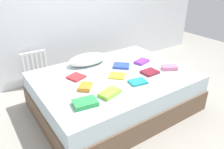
{
  "coord_description": "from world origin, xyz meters",
  "views": [
    {
      "loc": [
        -1.47,
        -2.1,
        1.76
      ],
      "look_at": [
        0.0,
        0.05,
        0.48
      ],
      "focal_mm": 35.25,
      "sensor_mm": 36.0,
      "label": 1
    }
  ],
  "objects_px": {
    "bed": "(114,91)",
    "textbook_blue": "(121,66)",
    "textbook_red": "(76,77)",
    "textbook_green": "(85,103)",
    "textbook_lime": "(110,93)",
    "textbook_pink": "(169,68)",
    "textbook_orange": "(85,87)",
    "radiator": "(35,65)",
    "textbook_maroon": "(150,72)",
    "textbook_purple": "(142,61)",
    "pillow": "(88,59)",
    "textbook_teal": "(138,82)",
    "textbook_yellow": "(117,76)"
  },
  "relations": [
    {
      "from": "textbook_red",
      "to": "textbook_blue",
      "type": "xyz_separation_m",
      "value": [
        0.67,
        -0.05,
        0.0
      ]
    },
    {
      "from": "bed",
      "to": "textbook_yellow",
      "type": "relative_size",
      "value": 9.99
    },
    {
      "from": "pillow",
      "to": "textbook_teal",
      "type": "relative_size",
      "value": 2.82
    },
    {
      "from": "bed",
      "to": "textbook_blue",
      "type": "distance_m",
      "value": 0.38
    },
    {
      "from": "pillow",
      "to": "textbook_pink",
      "type": "xyz_separation_m",
      "value": [
        0.83,
        -0.79,
        -0.04
      ]
    },
    {
      "from": "textbook_green",
      "to": "textbook_red",
      "type": "height_order",
      "value": "textbook_green"
    },
    {
      "from": "textbook_orange",
      "to": "textbook_blue",
      "type": "relative_size",
      "value": 0.8
    },
    {
      "from": "textbook_red",
      "to": "textbook_green",
      "type": "bearing_deg",
      "value": -126.75
    },
    {
      "from": "textbook_purple",
      "to": "textbook_blue",
      "type": "height_order",
      "value": "textbook_purple"
    },
    {
      "from": "textbook_teal",
      "to": "textbook_orange",
      "type": "bearing_deg",
      "value": 168.77
    },
    {
      "from": "textbook_yellow",
      "to": "textbook_teal",
      "type": "height_order",
      "value": "textbook_teal"
    },
    {
      "from": "textbook_pink",
      "to": "textbook_orange",
      "type": "distance_m",
      "value": 1.21
    },
    {
      "from": "textbook_red",
      "to": "textbook_lime",
      "type": "xyz_separation_m",
      "value": [
        0.12,
        -0.57,
        0.01
      ]
    },
    {
      "from": "textbook_green",
      "to": "bed",
      "type": "bearing_deg",
      "value": 42.01
    },
    {
      "from": "textbook_lime",
      "to": "textbook_red",
      "type": "bearing_deg",
      "value": 86.82
    },
    {
      "from": "textbook_lime",
      "to": "textbook_purple",
      "type": "bearing_deg",
      "value": 13.04
    },
    {
      "from": "textbook_pink",
      "to": "textbook_maroon",
      "type": "relative_size",
      "value": 0.99
    },
    {
      "from": "radiator",
      "to": "textbook_maroon",
      "type": "height_order",
      "value": "radiator"
    },
    {
      "from": "radiator",
      "to": "textbook_lime",
      "type": "xyz_separation_m",
      "value": [
        0.36,
        -1.58,
        0.16
      ]
    },
    {
      "from": "textbook_yellow",
      "to": "textbook_purple",
      "type": "relative_size",
      "value": 0.91
    },
    {
      "from": "bed",
      "to": "textbook_yellow",
      "type": "bearing_deg",
      "value": -86.18
    },
    {
      "from": "radiator",
      "to": "textbook_teal",
      "type": "xyz_separation_m",
      "value": [
        0.79,
        -1.55,
        0.15
      ]
    },
    {
      "from": "textbook_lime",
      "to": "textbook_green",
      "type": "bearing_deg",
      "value": 169.03
    },
    {
      "from": "bed",
      "to": "textbook_green",
      "type": "bearing_deg",
      "value": -147.54
    },
    {
      "from": "pillow",
      "to": "textbook_lime",
      "type": "height_order",
      "value": "pillow"
    },
    {
      "from": "textbook_yellow",
      "to": "textbook_maroon",
      "type": "xyz_separation_m",
      "value": [
        0.41,
        -0.17,
        0.01
      ]
    },
    {
      "from": "textbook_yellow",
      "to": "textbook_red",
      "type": "relative_size",
      "value": 1.06
    },
    {
      "from": "pillow",
      "to": "textbook_yellow",
      "type": "relative_size",
      "value": 2.9
    },
    {
      "from": "radiator",
      "to": "pillow",
      "type": "bearing_deg",
      "value": -50.48
    },
    {
      "from": "radiator",
      "to": "textbook_pink",
      "type": "xyz_separation_m",
      "value": [
        1.4,
        -1.49,
        0.16
      ]
    },
    {
      "from": "textbook_purple",
      "to": "textbook_green",
      "type": "bearing_deg",
      "value": -171.94
    },
    {
      "from": "radiator",
      "to": "pillow",
      "type": "relative_size",
      "value": 0.78
    },
    {
      "from": "textbook_blue",
      "to": "radiator",
      "type": "bearing_deg",
      "value": 172.83
    },
    {
      "from": "pillow",
      "to": "textbook_yellow",
      "type": "distance_m",
      "value": 0.58
    },
    {
      "from": "radiator",
      "to": "textbook_pink",
      "type": "distance_m",
      "value": 2.05
    },
    {
      "from": "textbook_blue",
      "to": "bed",
      "type": "bearing_deg",
      "value": -104.87
    },
    {
      "from": "bed",
      "to": "textbook_teal",
      "type": "xyz_separation_m",
      "value": [
        0.11,
        -0.35,
        0.27
      ]
    },
    {
      "from": "textbook_red",
      "to": "textbook_purple",
      "type": "bearing_deg",
      "value": -24.58
    },
    {
      "from": "textbook_orange",
      "to": "textbook_maroon",
      "type": "height_order",
      "value": "textbook_orange"
    },
    {
      "from": "radiator",
      "to": "textbook_green",
      "type": "xyz_separation_m",
      "value": [
        0.05,
        -1.61,
        0.16
      ]
    },
    {
      "from": "textbook_orange",
      "to": "textbook_maroon",
      "type": "distance_m",
      "value": 0.9
    },
    {
      "from": "textbook_orange",
      "to": "bed",
      "type": "bearing_deg",
      "value": -34.79
    },
    {
      "from": "bed",
      "to": "textbook_maroon",
      "type": "height_order",
      "value": "textbook_maroon"
    },
    {
      "from": "textbook_red",
      "to": "radiator",
      "type": "bearing_deg",
      "value": 84.14
    },
    {
      "from": "radiator",
      "to": "textbook_teal",
      "type": "height_order",
      "value": "radiator"
    },
    {
      "from": "bed",
      "to": "textbook_blue",
      "type": "xyz_separation_m",
      "value": [
        0.22,
        0.14,
        0.27
      ]
    },
    {
      "from": "textbook_maroon",
      "to": "textbook_purple",
      "type": "bearing_deg",
      "value": 63.77
    },
    {
      "from": "textbook_green",
      "to": "textbook_teal",
      "type": "xyz_separation_m",
      "value": [
        0.75,
        0.06,
        -0.01
      ]
    },
    {
      "from": "textbook_maroon",
      "to": "textbook_blue",
      "type": "distance_m",
      "value": 0.42
    },
    {
      "from": "textbook_green",
      "to": "textbook_orange",
      "type": "height_order",
      "value": "textbook_green"
    }
  ]
}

